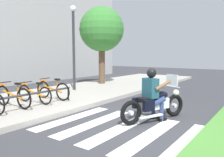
{
  "coord_description": "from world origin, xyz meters",
  "views": [
    {
      "loc": [
        -5.12,
        -2.94,
        1.81
      ],
      "look_at": [
        1.31,
        1.66,
        0.96
      ],
      "focal_mm": 36.06,
      "sensor_mm": 36.0,
      "label": 1
    }
  ],
  "objects_px": {
    "bicycle_3": "(13,96)",
    "motorcycle": "(155,104)",
    "rider": "(153,91)",
    "bicycle_5": "(53,90)",
    "bike_rack": "(11,98)",
    "street_lamp": "(74,40)",
    "tree_near_rack": "(102,30)",
    "bicycle_4": "(34,93)"
  },
  "relations": [
    {
      "from": "motorcycle",
      "to": "bike_rack",
      "type": "relative_size",
      "value": 0.47
    },
    {
      "from": "motorcycle",
      "to": "rider",
      "type": "bearing_deg",
      "value": 155.06
    },
    {
      "from": "motorcycle",
      "to": "bicycle_4",
      "type": "relative_size",
      "value": 1.3
    },
    {
      "from": "bicycle_4",
      "to": "bicycle_3",
      "type": "bearing_deg",
      "value": -179.9
    },
    {
      "from": "motorcycle",
      "to": "bicycle_3",
      "type": "bearing_deg",
      "value": 113.92
    },
    {
      "from": "bike_rack",
      "to": "street_lamp",
      "type": "distance_m",
      "value": 4.71
    },
    {
      "from": "bicycle_5",
      "to": "bike_rack",
      "type": "height_order",
      "value": "bicycle_5"
    },
    {
      "from": "bicycle_3",
      "to": "tree_near_rack",
      "type": "relative_size",
      "value": 0.38
    },
    {
      "from": "bicycle_3",
      "to": "bike_rack",
      "type": "height_order",
      "value": "bicycle_3"
    },
    {
      "from": "tree_near_rack",
      "to": "bicycle_4",
      "type": "bearing_deg",
      "value": -165.82
    },
    {
      "from": "bicycle_5",
      "to": "street_lamp",
      "type": "height_order",
      "value": "street_lamp"
    },
    {
      "from": "street_lamp",
      "to": "bicycle_4",
      "type": "bearing_deg",
      "value": -161.12
    },
    {
      "from": "rider",
      "to": "bicycle_3",
      "type": "xyz_separation_m",
      "value": [
        -1.69,
        3.94,
        -0.32
      ]
    },
    {
      "from": "motorcycle",
      "to": "street_lamp",
      "type": "height_order",
      "value": "street_lamp"
    },
    {
      "from": "bicycle_3",
      "to": "bicycle_4",
      "type": "bearing_deg",
      "value": 0.1
    },
    {
      "from": "bicycle_3",
      "to": "motorcycle",
      "type": "bearing_deg",
      "value": -66.08
    },
    {
      "from": "rider",
      "to": "bicycle_5",
      "type": "relative_size",
      "value": 0.89
    },
    {
      "from": "bike_rack",
      "to": "street_lamp",
      "type": "bearing_deg",
      "value": 20.84
    },
    {
      "from": "rider",
      "to": "bicycle_3",
      "type": "height_order",
      "value": "rider"
    },
    {
      "from": "bicycle_3",
      "to": "bicycle_4",
      "type": "relative_size",
      "value": 1.04
    },
    {
      "from": "bicycle_3",
      "to": "street_lamp",
      "type": "xyz_separation_m",
      "value": [
        3.65,
        0.98,
        1.94
      ]
    },
    {
      "from": "bicycle_5",
      "to": "bike_rack",
      "type": "relative_size",
      "value": 0.36
    },
    {
      "from": "bicycle_4",
      "to": "street_lamp",
      "type": "bearing_deg",
      "value": 18.88
    },
    {
      "from": "bicycle_5",
      "to": "street_lamp",
      "type": "xyz_separation_m",
      "value": [
        2.09,
        0.98,
        1.94
      ]
    },
    {
      "from": "bicycle_5",
      "to": "street_lamp",
      "type": "distance_m",
      "value": 3.02
    },
    {
      "from": "motorcycle",
      "to": "bicycle_5",
      "type": "relative_size",
      "value": 1.29
    },
    {
      "from": "rider",
      "to": "bicycle_5",
      "type": "height_order",
      "value": "rider"
    },
    {
      "from": "rider",
      "to": "bicycle_5",
      "type": "distance_m",
      "value": 3.95
    },
    {
      "from": "rider",
      "to": "street_lamp",
      "type": "height_order",
      "value": "street_lamp"
    },
    {
      "from": "bicycle_4",
      "to": "rider",
      "type": "bearing_deg",
      "value": -76.94
    },
    {
      "from": "bicycle_4",
      "to": "bike_rack",
      "type": "xyz_separation_m",
      "value": [
        -1.17,
        -0.56,
        0.09
      ]
    },
    {
      "from": "bike_rack",
      "to": "tree_near_rack",
      "type": "relative_size",
      "value": 1.01
    },
    {
      "from": "bicycle_3",
      "to": "bicycle_5",
      "type": "bearing_deg",
      "value": 0.0
    },
    {
      "from": "motorcycle",
      "to": "tree_near_rack",
      "type": "height_order",
      "value": "tree_near_rack"
    },
    {
      "from": "motorcycle",
      "to": "tree_near_rack",
      "type": "relative_size",
      "value": 0.47
    },
    {
      "from": "motorcycle",
      "to": "bicycle_3",
      "type": "xyz_separation_m",
      "value": [
        -1.76,
        3.97,
        0.05
      ]
    },
    {
      "from": "bicycle_3",
      "to": "street_lamp",
      "type": "bearing_deg",
      "value": 15.08
    },
    {
      "from": "motorcycle",
      "to": "bicycle_3",
      "type": "distance_m",
      "value": 4.34
    },
    {
      "from": "bicycle_5",
      "to": "tree_near_rack",
      "type": "distance_m",
      "value": 5.57
    },
    {
      "from": "tree_near_rack",
      "to": "motorcycle",
      "type": "bearing_deg",
      "value": -129.97
    },
    {
      "from": "bike_rack",
      "to": "rider",
      "type": "bearing_deg",
      "value": -58.42
    },
    {
      "from": "rider",
      "to": "bicycle_4",
      "type": "height_order",
      "value": "rider"
    }
  ]
}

